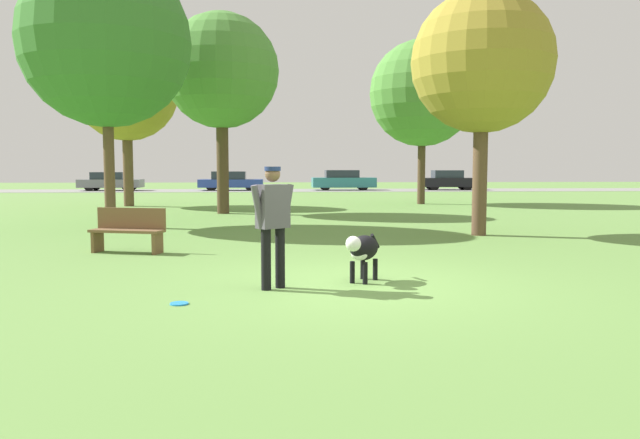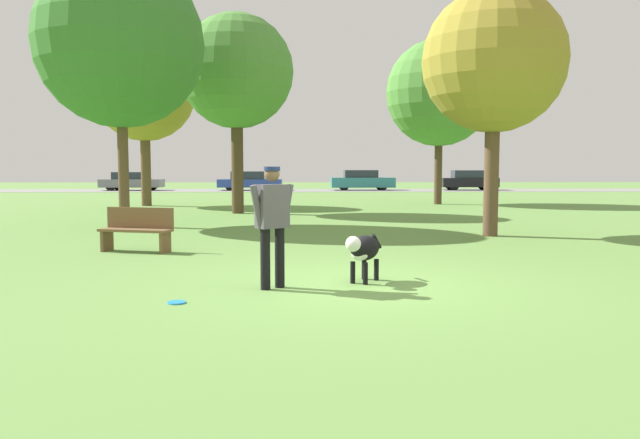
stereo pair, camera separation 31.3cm
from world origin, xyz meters
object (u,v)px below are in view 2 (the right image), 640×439
object	(u,v)px
tree_mid_center	(236,72)
parked_car_grey	(132,181)
tree_near_left	(120,44)
tree_far_left	(144,90)
tree_far_right	(439,93)
parked_car_blue	(250,181)
parked_car_teal	(362,180)
dog	(363,249)
person	(272,217)
frisbee	(177,302)
tree_near_right	(494,62)
park_bench	(137,228)
parked_car_black	(468,180)

from	to	relation	value
tree_mid_center	parked_car_grey	xyz separation A→B (m)	(-9.82, 22.34, -4.26)
tree_near_left	tree_far_left	bearing A→B (deg)	100.49
tree_far_right	parked_car_blue	size ratio (longest dim) A/B	1.59
tree_far_left	parked_car_teal	xyz separation A→B (m)	(10.79, 17.89, -4.13)
dog	parked_car_teal	distance (m)	35.90
tree_far_left	parked_car_blue	distance (m)	18.51
person	dog	bearing A→B (deg)	-18.64
frisbee	tree_near_right	size ratio (longest dim) A/B	0.04
parked_car_teal	tree_near_left	bearing A→B (deg)	-109.91
dog	tree_near_left	xyz separation A→B (m)	(-5.74, 8.55, 4.44)
parked_car_grey	parked_car_teal	world-z (taller)	parked_car_teal
tree_far_right	park_bench	size ratio (longest dim) A/B	4.92
tree_near_right	parked_car_grey	xyz separation A→B (m)	(-16.52, 29.83, -3.39)
frisbee	parked_car_blue	world-z (taller)	parked_car_blue
tree_mid_center	parked_car_black	distance (m)	26.73
tree_near_left	parked_car_grey	world-z (taller)	tree_near_left
tree_near_right	park_bench	xyz separation A→B (m)	(-7.57, -2.54, -3.58)
tree_near_right	parked_car_black	world-z (taller)	tree_near_right
person	tree_far_right	bearing A→B (deg)	34.80
person	parked_car_black	xyz separation A→B (m)	(12.19, 36.09, -0.26)
person	parked_car_black	bearing A→B (deg)	34.49
tree_far_left	parked_car_teal	bearing A→B (deg)	58.90
person	tree_near_right	xyz separation A→B (m)	(4.80, 6.29, 3.08)
person	parked_car_blue	size ratio (longest dim) A/B	0.36
tree_near_right	tree_mid_center	bearing A→B (deg)	131.85
tree_far_left	parked_car_black	bearing A→B (deg)	44.11
dog	parked_car_blue	bearing A→B (deg)	-141.81
tree_far_right	parked_car_black	bearing A→B (deg)	71.00
dog	parked_car_grey	distance (m)	37.99
tree_far_right	person	bearing A→B (deg)	-108.35
dog	tree_near_left	size ratio (longest dim) A/B	0.13
parked_car_black	tree_mid_center	bearing A→B (deg)	-120.07
tree_near_right	parked_car_teal	distance (m)	30.05
tree_far_left	park_bench	bearing A→B (deg)	-76.63
parked_car_blue	tree_near_right	bearing A→B (deg)	-74.94
parked_car_grey	parked_car_blue	distance (m)	8.31
dog	tree_mid_center	distance (m)	14.43
tree_near_left	parked_car_grey	size ratio (longest dim) A/B	1.69
parked_car_teal	frisbee	bearing A→B (deg)	-100.17
frisbee	tree_mid_center	bearing A→B (deg)	93.16
tree_near_left	parked_car_blue	size ratio (longest dim) A/B	1.59
frisbee	tree_mid_center	size ratio (longest dim) A/B	0.03
tree_far_left	person	bearing A→B (deg)	-71.20
tree_near_left	parked_car_black	distance (m)	32.13
parked_car_blue	tree_near_left	bearing A→B (deg)	-92.65
dog	park_bench	xyz separation A→B (m)	(-4.01, 3.34, -0.01)
parked_car_grey	parked_car_black	distance (m)	23.90
parked_car_blue	parked_car_teal	distance (m)	7.99
parked_car_blue	parked_car_black	distance (m)	15.59
tree_far_right	parked_car_grey	world-z (taller)	tree_far_right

